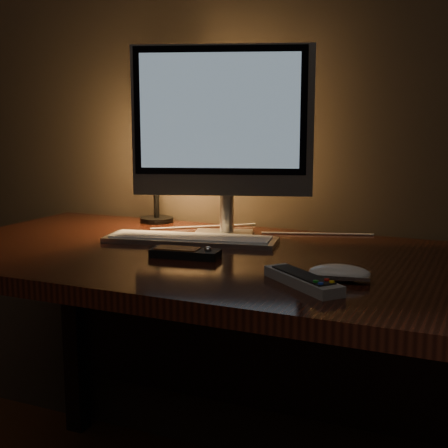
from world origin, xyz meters
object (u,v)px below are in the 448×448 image
at_px(media_remote, 185,253).
at_px(mouse, 339,275).
at_px(desk_lamp, 157,147).
at_px(monitor, 222,125).
at_px(tv_remote, 302,280).
at_px(desk, 255,301).
at_px(keyboard, 191,239).

bearing_deg(media_remote, mouse, -16.68).
bearing_deg(desk_lamp, mouse, -42.95).
distance_m(monitor, tv_remote, 0.60).
xyz_separation_m(desk, tv_remote, (0.20, -0.27, 0.14)).
height_order(desk, mouse, mouse).
distance_m(mouse, desk_lamp, 0.81).
bearing_deg(monitor, mouse, -58.32).
distance_m(desk, desk_lamp, 0.58).
distance_m(desk, tv_remote, 0.36).
relative_size(media_remote, desk_lamp, 0.48).
bearing_deg(tv_remote, media_remote, -161.96).
relative_size(desk, monitor, 3.18).
xyz_separation_m(monitor, tv_remote, (0.35, -0.40, -0.29)).
distance_m(monitor, media_remote, 0.40).
bearing_deg(desk, tv_remote, -52.93).
distance_m(mouse, tv_remote, 0.09).
xyz_separation_m(monitor, media_remote, (0.03, -0.27, -0.29)).
xyz_separation_m(mouse, media_remote, (-0.37, 0.06, -0.00)).
xyz_separation_m(desk, monitor, (-0.15, 0.13, 0.43)).
xyz_separation_m(keyboard, media_remote, (0.07, -0.16, 0.00)).
bearing_deg(keyboard, monitor, 58.83).
height_order(keyboard, mouse, mouse).
relative_size(keyboard, desk_lamp, 1.30).
xyz_separation_m(keyboard, mouse, (0.44, -0.22, 0.00)).
distance_m(tv_remote, desk_lamp, 0.80).
xyz_separation_m(monitor, desk_lamp, (-0.25, 0.09, -0.07)).
bearing_deg(desk, media_remote, -129.46).
bearing_deg(keyboard, tv_remote, -47.94).
relative_size(monitor, mouse, 4.19).
relative_size(keyboard, tv_remote, 2.34).
xyz_separation_m(media_remote, tv_remote, (0.32, -0.12, 0.00)).
xyz_separation_m(keyboard, tv_remote, (0.39, -0.29, 0.00)).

